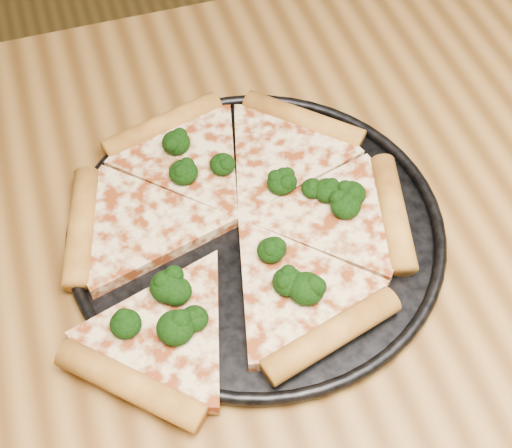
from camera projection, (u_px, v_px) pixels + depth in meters
name	position (u px, v px, depth m)	size (l,w,h in m)	color
dining_table	(396.00, 342.00, 0.73)	(1.20, 0.90, 0.75)	brown
pizza_pan	(256.00, 229.00, 0.69)	(0.35, 0.35, 0.02)	black
pizza	(235.00, 225.00, 0.69)	(0.35, 0.35, 0.02)	#E2C38A
broccoli_florets	(245.00, 238.00, 0.66)	(0.25, 0.23, 0.02)	black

